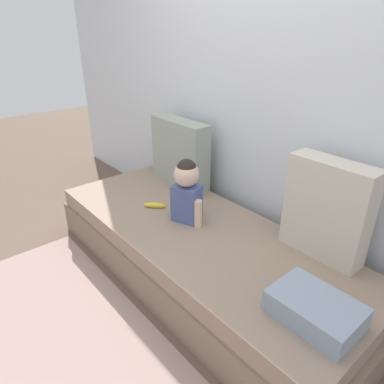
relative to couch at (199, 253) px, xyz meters
The scene contains 9 objects.
ground_plane 0.19m from the couch, ahead, with size 12.00×12.00×0.00m, color brown.
back_wall 1.25m from the couch, 90.00° to the left, with size 5.65×0.10×2.58m, color silver.
couch is the anchor object (origin of this frame).
throw_pillow_left 0.91m from the couch, 151.00° to the left, with size 0.59×0.16×0.56m, color #99A393.
throw_pillow_right 0.92m from the couch, 29.00° to the left, with size 0.48×0.16×0.59m, color beige.
toddler 0.47m from the couch, behind, with size 0.30×0.20×0.45m.
banana 0.50m from the couch, behind, with size 0.17×0.04×0.04m, color yellow.
folded_blanket 0.99m from the couch, ahead, with size 0.40×0.28×0.12m, color #8E9EB2.
floor_rug 1.04m from the couch, 90.00° to the right, with size 2.21×1.00×0.01m, color tan.
Camera 1 is at (1.50, -1.34, 1.64)m, focal length 32.42 mm.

